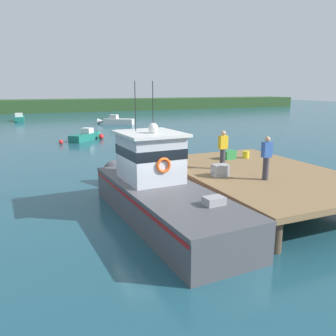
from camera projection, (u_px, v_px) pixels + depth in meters
name	position (u px, v px, depth m)	size (l,w,h in m)	color
ground_plane	(151.00, 215.00, 12.54)	(200.00, 200.00, 0.00)	#1E4C5B
dock	(259.00, 174.00, 14.15)	(6.00, 9.00, 1.20)	#4C3D2D
main_fishing_boat	(158.00, 190.00, 12.20)	(2.94, 9.88, 4.80)	#4C4C51
crate_single_by_cleat	(229.00, 155.00, 16.52)	(0.60, 0.44, 0.42)	#2D8442
crate_single_far	(220.00, 170.00, 13.30)	(0.60, 0.44, 0.46)	#9E9EA3
bait_bucket	(246.00, 155.00, 16.77)	(0.32, 0.32, 0.34)	yellow
deckhand_by_the_boat	(266.00, 157.00, 12.61)	(0.36, 0.22, 1.63)	#383842
deckhand_further_back	(223.00, 149.00, 14.35)	(0.36, 0.22, 1.63)	#383842
moored_boat_far_right	(19.00, 118.00, 48.37)	(1.37, 4.68, 1.18)	#196B5B
moored_boat_near_channel	(116.00, 121.00, 44.41)	(4.52, 3.41, 1.22)	silver
moored_boat_outer_mooring	(86.00, 136.00, 30.70)	(3.39, 3.69, 1.06)	#196B5B
mooring_buoy_outer	(61.00, 142.00, 28.52)	(0.36, 0.36, 0.36)	red
mooring_buoy_spare_mooring	(101.00, 136.00, 31.37)	(0.48, 0.48, 0.48)	red
far_shoreline	(41.00, 106.00, 67.69)	(120.00, 8.00, 2.40)	#284723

